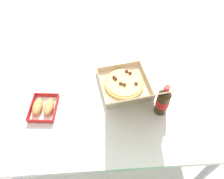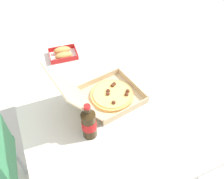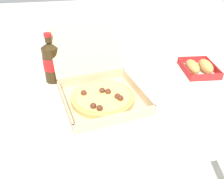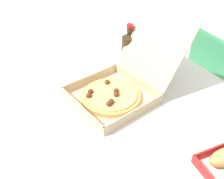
{
  "view_description": "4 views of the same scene",
  "coord_description": "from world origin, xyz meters",
  "px_view_note": "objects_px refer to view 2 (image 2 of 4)",
  "views": [
    {
      "loc": [
        0.06,
        0.78,
        1.81
      ],
      "look_at": [
        0.01,
        -0.03,
        0.77
      ],
      "focal_mm": 34.57,
      "sensor_mm": 36.0,
      "label": 1
    },
    {
      "loc": [
        -0.95,
        0.28,
        1.75
      ],
      "look_at": [
        -0.08,
        -0.1,
        0.78
      ],
      "focal_mm": 38.25,
      "sensor_mm": 36.0,
      "label": 2
    },
    {
      "loc": [
        -0.19,
        -0.89,
        1.28
      ],
      "look_at": [
        -0.03,
        -0.07,
        0.76
      ],
      "focal_mm": 38.99,
      "sensor_mm": 36.0,
      "label": 3
    },
    {
      "loc": [
        0.64,
        -0.49,
        1.38
      ],
      "look_at": [
        -0.08,
        -0.09,
        0.76
      ],
      "focal_mm": 39.39,
      "sensor_mm": 36.0,
      "label": 4
    }
  ],
  "objects_px": {
    "pizza_box_open": "(105,95)",
    "bread_side_box": "(63,54)",
    "cola_bottle": "(89,123)",
    "paper_menu": "(37,85)"
  },
  "relations": [
    {
      "from": "pizza_box_open",
      "to": "paper_menu",
      "type": "distance_m",
      "value": 0.45
    },
    {
      "from": "pizza_box_open",
      "to": "cola_bottle",
      "type": "bearing_deg",
      "value": 138.95
    },
    {
      "from": "pizza_box_open",
      "to": "cola_bottle",
      "type": "relative_size",
      "value": 2.33
    },
    {
      "from": "bread_side_box",
      "to": "cola_bottle",
      "type": "distance_m",
      "value": 0.69
    },
    {
      "from": "bread_side_box",
      "to": "pizza_box_open",
      "type": "bearing_deg",
      "value": -167.27
    },
    {
      "from": "cola_bottle",
      "to": "paper_menu",
      "type": "height_order",
      "value": "cola_bottle"
    },
    {
      "from": "cola_bottle",
      "to": "paper_menu",
      "type": "bearing_deg",
      "value": 20.65
    },
    {
      "from": "bread_side_box",
      "to": "cola_bottle",
      "type": "height_order",
      "value": "cola_bottle"
    },
    {
      "from": "bread_side_box",
      "to": "paper_menu",
      "type": "bearing_deg",
      "value": 133.51
    },
    {
      "from": "pizza_box_open",
      "to": "bread_side_box",
      "type": "bearing_deg",
      "value": 12.73
    }
  ]
}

